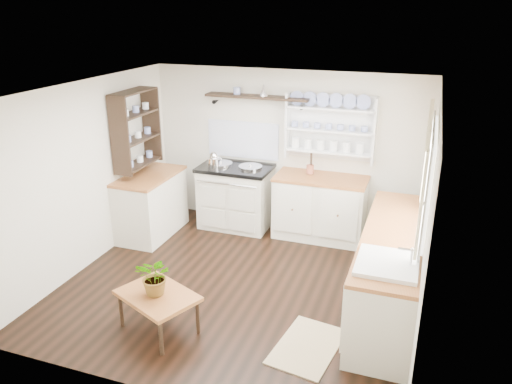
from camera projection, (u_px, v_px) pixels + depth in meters
floor at (240, 284)px, 5.96m from camera, size 4.00×3.80×0.01m
wall_back at (286, 150)px, 7.23m from camera, size 4.00×0.02×2.30m
wall_right at (427, 218)px, 4.94m from camera, size 0.02×3.80×2.30m
wall_left at (88, 175)px, 6.17m from camera, size 0.02×3.80×2.30m
ceiling at (237, 90)px, 5.15m from camera, size 4.00×3.80×0.01m
window at (427, 173)px, 4.94m from camera, size 0.08×1.55×1.22m
aga_cooker at (236, 196)px, 7.38m from camera, size 1.04×0.72×0.96m
back_cabinets at (320, 207)px, 7.03m from camera, size 1.27×0.63×0.90m
right_cabinets at (390, 269)px, 5.36m from camera, size 0.62×2.43×0.90m
belfast_sink at (386, 275)px, 4.58m from camera, size 0.55×0.60×0.45m
left_cabinets at (151, 204)px, 7.12m from camera, size 0.62×1.13×0.90m
plate_rack at (331, 127)px, 6.86m from camera, size 1.20×0.22×0.90m
high_shelf at (257, 97)px, 6.98m from camera, size 1.50×0.29×0.16m
left_shelving at (136, 128)px, 6.78m from camera, size 0.28×0.80×1.05m
kettle at (214, 160)px, 7.17m from camera, size 0.18×0.18×0.22m
utensil_crock at (310, 169)px, 6.97m from camera, size 0.10×0.10×0.12m
center_table at (158, 298)px, 4.99m from camera, size 0.93×0.82×0.42m
potted_plant at (156, 276)px, 4.91m from camera, size 0.39×0.34×0.40m
floor_rug at (307, 346)px, 4.86m from camera, size 0.67×0.92×0.02m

